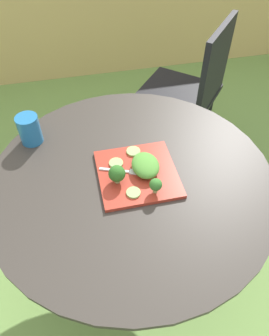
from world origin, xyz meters
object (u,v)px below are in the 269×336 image
(fork, at_px, (125,171))
(patio_chair, at_px, (193,85))
(salad_plate, at_px, (138,174))
(drinking_glass, at_px, (30,131))

(fork, bearing_deg, patio_chair, 54.36)
(patio_chair, distance_m, salad_plate, 0.96)
(patio_chair, bearing_deg, salad_plate, -123.02)
(drinking_glass, height_order, fork, drinking_glass)
(salad_plate, relative_size, drinking_glass, 2.38)
(patio_chair, bearing_deg, fork, -125.64)
(salad_plate, relative_size, fork, 1.84)
(drinking_glass, relative_size, fork, 0.77)
(fork, bearing_deg, salad_plate, -17.94)
(patio_chair, relative_size, drinking_glass, 7.78)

